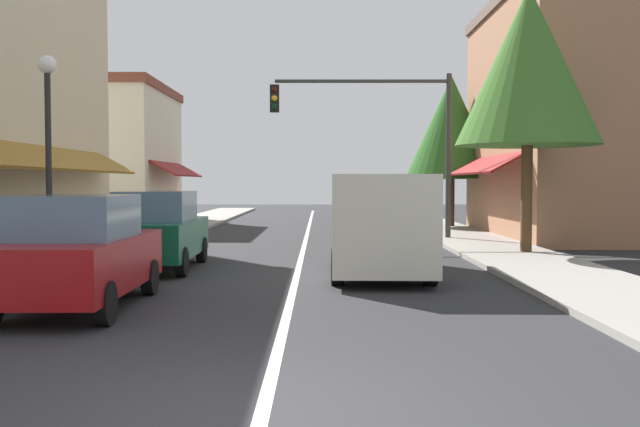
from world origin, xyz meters
name	(u,v)px	position (x,y,z in m)	size (l,w,h in m)	color
ground_plane	(306,241)	(0.00, 18.00, 0.00)	(80.00, 80.00, 0.00)	#28282B
sidewalk_left	(141,240)	(-5.50, 18.00, 0.06)	(2.60, 56.00, 0.12)	gray
sidewalk_right	(471,240)	(5.50, 18.00, 0.06)	(2.60, 56.00, 0.12)	gray
lane_center_stripe	(306,241)	(0.00, 18.00, 0.00)	(0.14, 52.00, 0.01)	silver
storefront_right_block	(561,117)	(9.10, 20.00, 4.30)	(5.92, 10.20, 8.60)	#9E6B4C
storefront_far_left	(112,155)	(-9.34, 28.00, 3.27)	(6.41, 8.20, 6.52)	beige
parked_car_nearest_left	(79,253)	(-3.26, 5.28, 0.88)	(1.82, 4.12, 1.77)	maroon
parked_car_second_left	(158,231)	(-3.19, 10.37, 0.88)	(1.83, 4.12, 1.77)	#0F4C33
van_in_lane	(380,221)	(1.76, 9.41, 1.15)	(2.11, 5.23, 2.12)	beige
traffic_signal_mast_arm	(386,125)	(2.65, 18.20, 3.89)	(6.05, 0.50, 5.59)	#333333
street_lamp_left_near	(49,128)	(-4.91, 8.49, 3.05)	(0.36, 0.36, 4.48)	black
tree_right_near	(529,67)	(6.01, 13.31, 5.03)	(3.81, 3.81, 7.15)	#4C331E
tree_right_far	(452,128)	(6.06, 24.58, 4.27)	(3.93, 3.93, 6.45)	#4C331E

